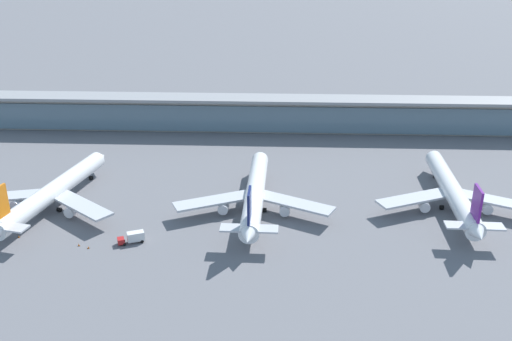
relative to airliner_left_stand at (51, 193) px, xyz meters
name	(u,v)px	position (x,y,z in m)	size (l,w,h in m)	color
ground_plane	(254,215)	(62.63, -1.71, -5.36)	(1200.00, 1200.00, 0.00)	slate
airliner_left_stand	(51,193)	(0.00, 0.00, 0.00)	(48.01, 63.36, 17.01)	white
airliner_centre_stand	(255,194)	(62.82, 1.86, 0.00)	(49.14, 63.80, 17.01)	white
airliner_right_stand	(453,192)	(123.98, 5.87, 0.00)	(49.13, 63.84, 17.01)	white
service_truck_mid_apron_red	(133,237)	(29.94, -19.86, -3.67)	(7.63, 4.88, 3.10)	#B21E1E
terminal_building	(262,113)	(62.63, 77.14, 2.51)	(254.13, 12.80, 15.20)	#9E998E
safety_cone_alpha	(79,245)	(15.43, -22.31, -5.04)	(0.62, 0.62, 0.70)	orange
safety_cone_bravo	(88,247)	(18.47, -23.55, -5.04)	(0.62, 0.62, 0.70)	orange
safety_cone_charlie	(19,237)	(-3.02, -18.47, -5.04)	(0.62, 0.62, 0.70)	orange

